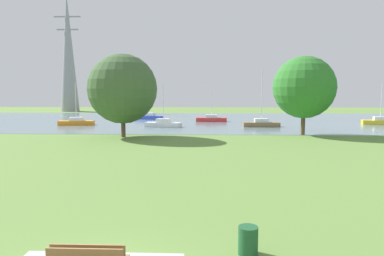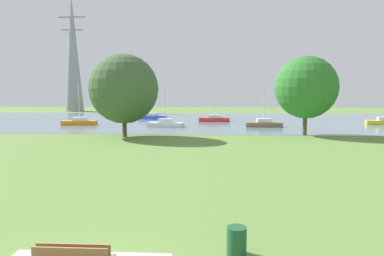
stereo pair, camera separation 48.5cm
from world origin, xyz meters
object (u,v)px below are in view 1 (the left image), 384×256
at_px(sailboat_white, 163,124).
at_px(tree_east_far, 123,89).
at_px(sailboat_brown, 261,123).
at_px(sailboat_red, 211,119).
at_px(tree_mid_shore, 304,87).
at_px(sailboat_yellow, 380,121).
at_px(sailboat_orange, 76,122).
at_px(sailboat_blue, 149,117).
at_px(electricity_pylon, 68,53).
at_px(litter_bin, 248,240).

distance_m(sailboat_white, tree_east_far, 11.94).
bearing_deg(tree_east_far, sailboat_brown, 35.95).
xyz_separation_m(sailboat_white, tree_east_far, (-2.82, -10.71, 4.47)).
bearing_deg(sailboat_red, sailboat_white, -125.86).
xyz_separation_m(sailboat_brown, tree_mid_shore, (3.06, -8.92, 4.64)).
relative_size(sailboat_red, sailboat_brown, 0.72).
bearing_deg(sailboat_red, tree_mid_shore, -60.88).
distance_m(tree_east_far, tree_mid_shore, 19.08).
bearing_deg(sailboat_yellow, tree_east_far, -155.00).
relative_size(sailboat_yellow, sailboat_red, 1.08).
bearing_deg(sailboat_orange, sailboat_red, 19.60).
height_order(sailboat_orange, sailboat_brown, sailboat_brown).
relative_size(sailboat_red, sailboat_white, 0.96).
height_order(sailboat_brown, tree_east_far, tree_east_far).
distance_m(sailboat_blue, tree_east_far, 24.48).
height_order(sailboat_red, sailboat_white, sailboat_white).
xyz_separation_m(sailboat_blue, electricity_pylon, (-23.47, 25.07, 13.66)).
relative_size(sailboat_yellow, sailboat_orange, 1.00).
height_order(sailboat_orange, sailboat_blue, sailboat_blue).
height_order(sailboat_brown, sailboat_blue, sailboat_brown).
xyz_separation_m(sailboat_orange, sailboat_brown, (25.57, -1.46, 0.02)).
distance_m(litter_bin, electricity_pylon, 83.63).
bearing_deg(litter_bin, tree_east_far, 110.42).
xyz_separation_m(litter_bin, tree_mid_shore, (9.26, 28.49, 4.71)).
height_order(sailboat_yellow, sailboat_brown, sailboat_brown).
height_order(litter_bin, electricity_pylon, electricity_pylon).
xyz_separation_m(sailboat_orange, tree_mid_shore, (28.63, -10.38, 4.66)).
relative_size(tree_east_far, tree_mid_shore, 1.00).
bearing_deg(tree_east_far, electricity_pylon, 116.67).
distance_m(sailboat_yellow, electricity_pylon, 68.45).
distance_m(sailboat_red, tree_mid_shore, 20.20).
bearing_deg(sailboat_white, sailboat_blue, 106.74).
bearing_deg(sailboat_blue, litter_bin, -77.75).
bearing_deg(sailboat_yellow, sailboat_blue, 166.28).
xyz_separation_m(sailboat_yellow, sailboat_blue, (-34.62, 8.45, 0.01)).
bearing_deg(sailboat_orange, sailboat_blue, 52.45).
relative_size(sailboat_yellow, sailboat_brown, 0.78).
xyz_separation_m(sailboat_yellow, tree_east_far, (-33.43, -15.59, 4.47)).
distance_m(litter_bin, sailboat_brown, 37.92).
distance_m(sailboat_brown, sailboat_white, 13.06).
bearing_deg(sailboat_orange, electricity_pylon, 112.46).
height_order(sailboat_red, tree_mid_shore, tree_mid_shore).
bearing_deg(electricity_pylon, sailboat_white, -54.41).
relative_size(sailboat_orange, sailboat_blue, 0.91).
bearing_deg(tree_mid_shore, sailboat_white, 153.19).
bearing_deg(tree_mid_shore, tree_east_far, -172.25).
distance_m(litter_bin, sailboat_blue, 51.12).
xyz_separation_m(sailboat_yellow, electricity_pylon, (-58.09, 33.52, 13.66)).
height_order(litter_bin, sailboat_red, sailboat_red).
height_order(litter_bin, tree_east_far, tree_east_far).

